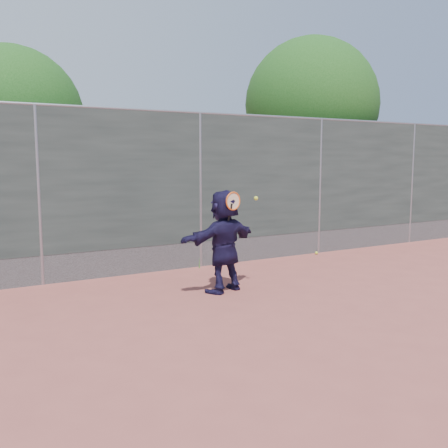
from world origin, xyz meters
TOP-DOWN VIEW (x-y plane):
  - ground at (0.00, 0.00)m, footprint 80.00×80.00m
  - player at (-0.52, 1.63)m, footprint 1.59×0.88m
  - ball_ground at (2.83, 3.35)m, footprint 0.07×0.07m
  - fence at (-0.00, 3.50)m, footprint 20.00×0.06m
  - swing_action at (-0.43, 1.43)m, footprint 0.63×0.13m
  - tree_right at (4.68, 5.75)m, footprint 3.78×3.60m
  - tree_left at (-2.85, 6.55)m, footprint 3.15×3.00m
  - weed_clump at (0.29, 3.38)m, footprint 0.68×0.07m

SIDE VIEW (x-z plane):
  - ground at x=0.00m, z-range 0.00..0.00m
  - ball_ground at x=2.83m, z-range 0.00..0.07m
  - weed_clump at x=0.29m, z-range -0.02..0.28m
  - player at x=-0.52m, z-range 0.00..1.64m
  - swing_action at x=-0.43m, z-range 1.20..1.71m
  - fence at x=0.00m, z-range 0.07..3.09m
  - tree_left at x=-2.85m, z-range 0.68..5.20m
  - tree_right at x=4.68m, z-range 0.80..6.19m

